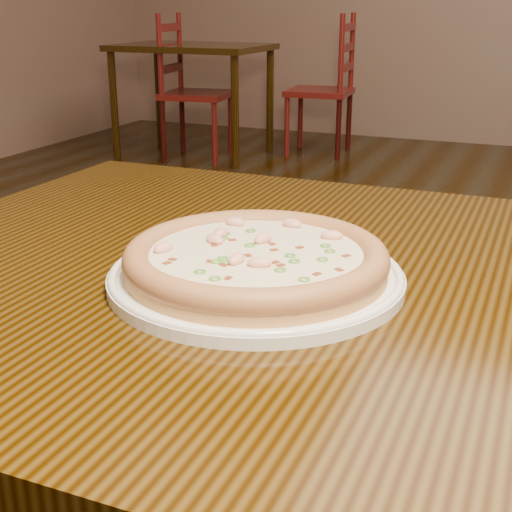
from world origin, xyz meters
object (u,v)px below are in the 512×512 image
at_px(hero_table, 376,368).
at_px(bg_table_left, 192,59).
at_px(plate, 256,275).
at_px(chair_a, 189,93).
at_px(chair_b, 327,91).
at_px(pizza, 256,259).

bearing_deg(hero_table, bg_table_left, 120.19).
relative_size(plate, chair_a, 0.32).
bearing_deg(plate, chair_b, 106.25).
xyz_separation_m(hero_table, chair_a, (-2.16, 3.64, -0.21)).
bearing_deg(bg_table_left, pizza, -61.51).
distance_m(hero_table, pizza, 0.18).
height_order(hero_table, plate, plate).
height_order(hero_table, chair_b, chair_b).
xyz_separation_m(pizza, chair_a, (-2.04, 3.69, -0.34)).
height_order(pizza, chair_a, chair_a).
height_order(hero_table, bg_table_left, same).
height_order(chair_a, chair_b, same).
xyz_separation_m(hero_table, bg_table_left, (-2.18, 3.75, 0.00)).
relative_size(pizza, bg_table_left, 0.27).
height_order(bg_table_left, chair_a, chair_a).
xyz_separation_m(plate, pizza, (-0.00, 0.00, 0.02)).
xyz_separation_m(plate, bg_table_left, (-2.06, 3.80, -0.10)).
relative_size(hero_table, plate, 3.95).
bearing_deg(chair_b, pizza, -73.75).
xyz_separation_m(pizza, bg_table_left, (-2.06, 3.80, -0.12)).
distance_m(bg_table_left, chair_b, 0.95).
distance_m(bg_table_left, chair_a, 0.24).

